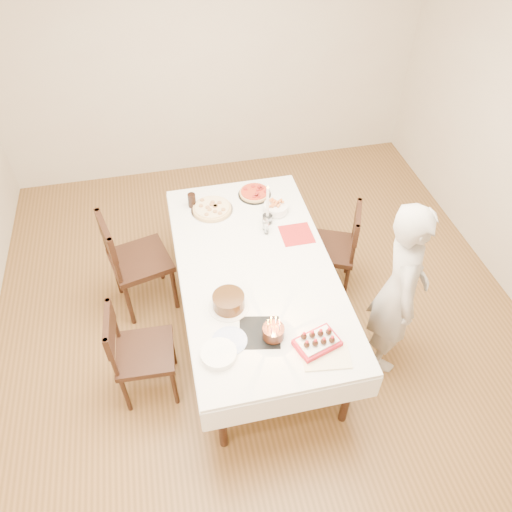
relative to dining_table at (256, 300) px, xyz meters
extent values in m
plane|color=brown|center=(0.06, -0.01, -0.38)|extent=(5.00, 5.00, 0.00)
cube|color=beige|center=(0.06, 2.49, 0.98)|extent=(4.50, 0.04, 2.70)
cube|color=silver|center=(0.00, 0.00, 0.00)|extent=(1.58, 2.34, 0.75)
imported|color=#A9A5A0|center=(0.95, -0.45, 0.39)|extent=(0.53, 0.65, 1.52)
cylinder|color=beige|center=(-0.22, 0.72, 0.40)|extent=(0.39, 0.39, 0.04)
cylinder|color=red|center=(0.18, 0.86, 0.40)|extent=(0.32, 0.32, 0.04)
cube|color=#B21E1E|center=(0.40, 0.28, 0.38)|extent=(0.25, 0.25, 0.01)
cylinder|color=white|center=(0.30, 0.60, 0.42)|extent=(0.21, 0.21, 0.07)
cylinder|color=white|center=(0.20, 0.48, 0.56)|extent=(0.11, 0.11, 0.38)
cylinder|color=black|center=(-0.37, 0.82, 0.44)|extent=(0.08, 0.08, 0.13)
cylinder|color=#39210E|center=(-0.27, -0.33, 0.43)|extent=(0.28, 0.28, 0.11)
cube|color=black|center=(-0.11, -0.59, 0.38)|extent=(0.31, 0.31, 0.01)
cylinder|color=#3A1810|center=(-0.03, -0.65, 0.46)|extent=(0.17, 0.17, 0.15)
cube|color=beige|center=(0.26, -0.87, 0.38)|extent=(0.33, 0.24, 0.03)
cylinder|color=white|center=(-0.40, -0.72, 0.40)|extent=(0.23, 0.23, 0.05)
cylinder|color=white|center=(-0.31, -0.62, 0.38)|extent=(0.31, 0.31, 0.01)
camera|label=1|loc=(-0.56, -2.52, 3.06)|focal=35.00mm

